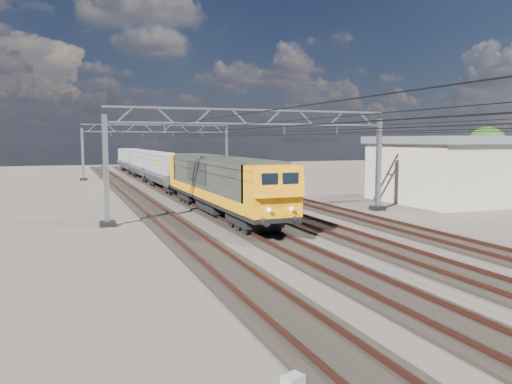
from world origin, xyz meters
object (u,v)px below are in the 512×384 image
object	(u,v)px
hopper_wagon_lead	(168,169)
hopper_wagon_mid	(146,163)
tree_far	(490,149)
hopper_wagon_third	(132,159)
catenary_gantry_mid	(256,158)
catenary_gantry_far	(158,149)
locomotive	(219,181)
industrial_shed	(488,168)

from	to	relation	value
hopper_wagon_lead	hopper_wagon_mid	bearing A→B (deg)	90.00
hopper_wagon_lead	tree_far	size ratio (longest dim) A/B	2.00
hopper_wagon_mid	hopper_wagon_third	size ratio (longest dim) A/B	1.00
catenary_gantry_mid	tree_far	bearing A→B (deg)	17.90
hopper_wagon_third	tree_far	xyz separation A→B (m)	(32.32, -38.11, 1.89)
catenary_gantry_far	hopper_wagon_lead	size ratio (longest dim) A/B	1.53
catenary_gantry_mid	hopper_wagon_third	size ratio (longest dim) A/B	1.53
tree_far	catenary_gantry_far	bearing A→B (deg)	139.15
hopper_wagon_mid	catenary_gantry_far	bearing A→B (deg)	48.94
hopper_wagon_lead	hopper_wagon_third	world-z (taller)	same
catenary_gantry_far	locomotive	world-z (taller)	catenary_gantry_far
catenary_gantry_far	hopper_wagon_mid	xyz separation A→B (m)	(-2.00, -2.30, -1.67)
catenary_gantry_far	locomotive	xyz separation A→B (m)	(-2.00, -34.19, -1.58)
catenary_gantry_mid	hopper_wagon_mid	xyz separation A→B (m)	(-2.00, 33.70, -1.67)
catenary_gantry_far	hopper_wagon_third	size ratio (longest dim) A/B	1.53
hopper_wagon_third	tree_far	bearing A→B (deg)	-49.71
hopper_wagon_lead	hopper_wagon_third	xyz separation A→B (m)	(0.00, 28.40, 0.00)
hopper_wagon_third	locomotive	bearing A→B (deg)	-90.00
hopper_wagon_lead	industrial_shed	bearing A→B (deg)	-36.10
hopper_wagon_third	industrial_shed	bearing A→B (deg)	-62.40
catenary_gantry_far	hopper_wagon_mid	bearing A→B (deg)	-131.06
hopper_wagon_lead	industrial_shed	world-z (taller)	industrial_shed
catenary_gantry_far	hopper_wagon_lead	xyz separation A→B (m)	(-2.00, -16.50, -1.67)
catenary_gantry_mid	locomotive	bearing A→B (deg)	137.88
hopper_wagon_third	hopper_wagon_mid	bearing A→B (deg)	-90.00
locomotive	hopper_wagon_mid	distance (m)	31.90
locomotive	hopper_wagon_mid	bearing A→B (deg)	90.00
catenary_gantry_mid	tree_far	size ratio (longest dim) A/B	3.07
catenary_gantry_far	industrial_shed	size ratio (longest dim) A/B	1.07
catenary_gantry_mid	catenary_gantry_far	world-z (taller)	same
locomotive	hopper_wagon_mid	size ratio (longest dim) A/B	1.62
locomotive	hopper_wagon_lead	bearing A→B (deg)	90.00
catenary_gantry_far	hopper_wagon_third	world-z (taller)	catenary_gantry_far
catenary_gantry_mid	hopper_wagon_mid	world-z (taller)	catenary_gantry_mid
catenary_gantry_far	tree_far	xyz separation A→B (m)	(30.32, -26.21, 0.22)
hopper_wagon_mid	tree_far	xyz separation A→B (m)	(32.32, -23.91, 1.89)
catenary_gantry_far	locomotive	distance (m)	34.29
tree_far	hopper_wagon_mid	bearing A→B (deg)	143.50
catenary_gantry_far	hopper_wagon_lead	world-z (taller)	catenary_gantry_far
locomotive	catenary_gantry_far	bearing A→B (deg)	86.65
hopper_wagon_lead	hopper_wagon_mid	world-z (taller)	same
locomotive	hopper_wagon_third	size ratio (longest dim) A/B	1.62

